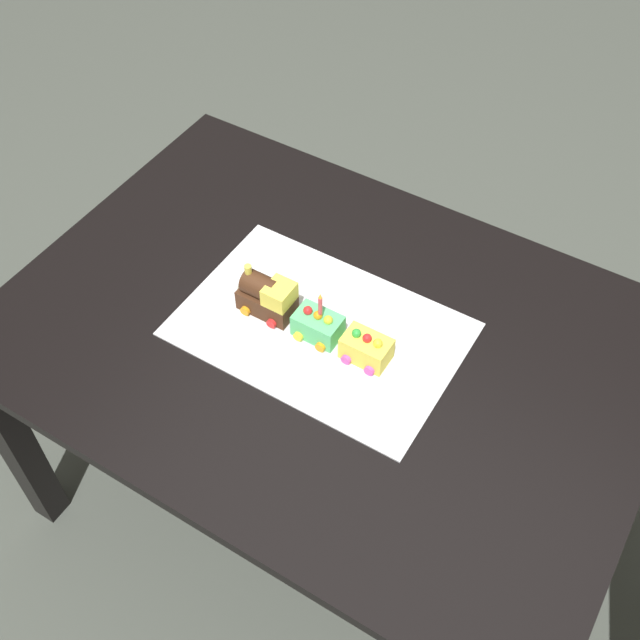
% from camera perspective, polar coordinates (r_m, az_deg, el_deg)
% --- Properties ---
extents(ground_plane, '(8.00, 8.00, 0.00)m').
position_cam_1_polar(ground_plane, '(2.32, 0.35, -12.51)').
color(ground_plane, '#474C44').
extents(dining_table, '(1.40, 1.00, 0.74)m').
position_cam_1_polar(dining_table, '(1.78, 0.44, -3.10)').
color(dining_table, black).
rests_on(dining_table, ground).
extents(cake_board, '(0.60, 0.40, 0.00)m').
position_cam_1_polar(cake_board, '(1.70, 0.00, -0.69)').
color(cake_board, silver).
rests_on(cake_board, dining_table).
extents(cake_locomotive, '(0.14, 0.08, 0.12)m').
position_cam_1_polar(cake_locomotive, '(1.70, -3.85, 1.75)').
color(cake_locomotive, '#472816').
rests_on(cake_locomotive, cake_board).
extents(cake_car_caboose_mint_green, '(0.10, 0.08, 0.07)m').
position_cam_1_polar(cake_car_caboose_mint_green, '(1.67, -0.15, -0.38)').
color(cake_car_caboose_mint_green, '#59CC7A').
rests_on(cake_car_caboose_mint_green, cake_board).
extents(cake_car_hopper_lemon, '(0.10, 0.08, 0.07)m').
position_cam_1_polar(cake_car_hopper_lemon, '(1.63, 3.38, -2.04)').
color(cake_car_hopper_lemon, '#F4E04C').
rests_on(cake_car_hopper_lemon, cake_board).
extents(birthday_candle, '(0.01, 0.01, 0.06)m').
position_cam_1_polar(birthday_candle, '(1.61, 0.02, 1.16)').
color(birthday_candle, '#F24C59').
rests_on(birthday_candle, cake_car_caboose_mint_green).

